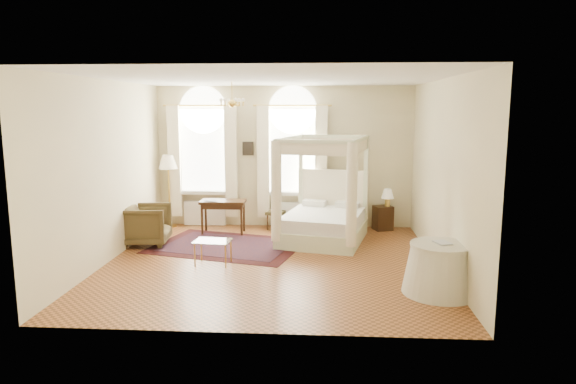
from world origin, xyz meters
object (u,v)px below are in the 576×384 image
stool (276,214)px  coffee_table (213,243)px  armchair (147,225)px  floor_lamp (168,166)px  writing_desk (223,205)px  side_table (440,269)px  canopy_bed (323,218)px  nightstand (383,218)px

stool → coffee_table: 2.92m
stool → armchair: 2.95m
floor_lamp → stool: bearing=-2.3°
coffee_table → writing_desk: bearing=96.4°
writing_desk → floor_lamp: (-1.39, 0.55, 0.82)m
writing_desk → side_table: size_ratio=0.89×
coffee_table → side_table: side_table is taller
stool → writing_desk: bearing=-158.6°
stool → armchair: armchair is taller
writing_desk → side_table: bearing=-41.5°
canopy_bed → coffee_table: size_ratio=3.41×
canopy_bed → side_table: (1.77, -2.99, -0.12)m
writing_desk → armchair: size_ratio=1.11×
canopy_bed → stool: 1.50m
armchair → coffee_table: 2.07m
writing_desk → stool: 1.26m
coffee_table → side_table: (3.75, -1.21, -0.02)m
floor_lamp → coffee_table: bearing=-60.2°
stool → floor_lamp: 2.76m
armchair → floor_lamp: floor_lamp is taller
floor_lamp → side_table: 6.86m
armchair → floor_lamp: (0.00, 1.62, 1.04)m
stool → coffee_table: coffee_table is taller
nightstand → writing_desk: size_ratio=0.56×
side_table → floor_lamp: bearing=142.8°
coffee_table → stool: bearing=72.5°
nightstand → armchair: armchair is taller
nightstand → coffee_table: (-3.36, -2.88, 0.12)m
writing_desk → nightstand: bearing=8.6°
canopy_bed → side_table: 3.48m
nightstand → side_table: 4.11m
canopy_bed → coffee_table: bearing=-138.1°
canopy_bed → floor_lamp: (-3.63, 1.10, 0.96)m
canopy_bed → nightstand: (1.38, 1.10, -0.22)m
nightstand → coffee_table: bearing=-139.4°
canopy_bed → armchair: canopy_bed is taller
writing_desk → floor_lamp: 1.70m
stool → coffee_table: (-0.88, -2.78, 0.04)m
canopy_bed → side_table: canopy_bed is taller
nightstand → side_table: side_table is taller
side_table → writing_desk: bearing=138.5°
floor_lamp → side_table: (5.40, -4.09, -1.08)m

